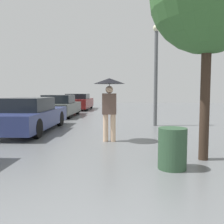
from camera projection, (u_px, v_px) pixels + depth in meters
pedestrian at (109, 94)px, 7.21m from camera, size 0.92×0.92×1.85m
parked_car_second at (30, 115)px, 9.19m from camera, size 1.65×4.55×1.24m
parked_car_third at (60, 106)px, 14.52m from camera, size 1.80×3.98×1.25m
parked_car_farthest at (78, 102)px, 19.90m from camera, size 1.88×4.41×1.26m
street_lamp at (156, 68)px, 10.45m from camera, size 0.30×0.30×4.22m
trash_bin at (172, 148)px, 4.73m from camera, size 0.54×0.54×0.79m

